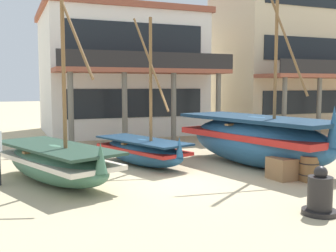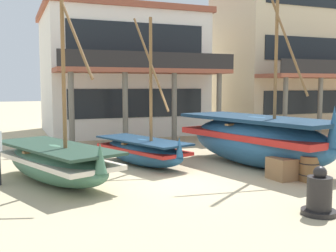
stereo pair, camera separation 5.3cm
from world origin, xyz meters
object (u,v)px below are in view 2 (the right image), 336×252
(wooden_barrel, at_px, (309,169))
(cargo_crate, at_px, (284,168))
(fishing_boat_centre_large, at_px, (257,139))
(harbor_building_annex, at_px, (283,53))
(capstan_winch, at_px, (319,196))
(fishing_boat_near_left, at_px, (56,162))
(fishing_boat_far_right, at_px, (143,150))
(harbor_building_main, at_px, (120,73))

(wooden_barrel, relative_size, cargo_crate, 0.96)
(fishing_boat_centre_large, height_order, harbor_building_annex, harbor_building_annex)
(capstan_winch, height_order, wooden_barrel, capstan_winch)
(fishing_boat_near_left, xyz_separation_m, fishing_boat_far_right, (2.90, 1.44, -0.09))
(wooden_barrel, height_order, cargo_crate, wooden_barrel)
(harbor_building_main, bearing_deg, capstan_winch, -90.51)
(fishing_boat_near_left, xyz_separation_m, cargo_crate, (5.95, -1.91, -0.28))
(fishing_boat_near_left, relative_size, wooden_barrel, 9.45)
(cargo_crate, xyz_separation_m, harbor_building_main, (-1.16, 13.16, 3.02))
(fishing_boat_far_right, bearing_deg, harbor_building_main, 79.16)
(harbor_building_annex, bearing_deg, fishing_boat_centre_large, -130.42)
(fishing_boat_centre_large, xyz_separation_m, harbor_building_main, (-1.52, 11.31, 2.45))
(fishing_boat_centre_large, xyz_separation_m, harbor_building_annex, (8.79, 10.32, 3.77))
(fishing_boat_centre_large, height_order, capstan_winch, fishing_boat_centre_large)
(fishing_boat_near_left, bearing_deg, cargo_crate, -17.77)
(capstan_winch, xyz_separation_m, harbor_building_annex, (10.45, 14.98, 4.26))
(fishing_boat_centre_large, relative_size, capstan_winch, 7.18)
(cargo_crate, distance_m, harbor_building_main, 13.55)
(wooden_barrel, bearing_deg, fishing_boat_near_left, 159.72)
(fishing_boat_far_right, distance_m, wooden_barrel, 5.19)
(fishing_boat_far_right, relative_size, cargo_crate, 6.57)
(capstan_winch, bearing_deg, harbor_building_main, 89.49)
(fishing_boat_near_left, distance_m, harbor_building_annex, 18.69)
(capstan_winch, bearing_deg, fishing_boat_near_left, 134.50)
(fishing_boat_near_left, height_order, capstan_winch, fishing_boat_near_left)
(fishing_boat_centre_large, xyz_separation_m, capstan_winch, (-1.66, -4.66, -0.49))
(harbor_building_main, bearing_deg, fishing_boat_near_left, -113.03)
(fishing_boat_far_right, bearing_deg, fishing_boat_centre_large, -23.95)
(fishing_boat_far_right, xyz_separation_m, cargo_crate, (3.04, -3.35, -0.19))
(fishing_boat_centre_large, bearing_deg, cargo_crate, -100.87)
(fishing_boat_centre_large, distance_m, harbor_building_annex, 14.07)
(cargo_crate, bearing_deg, harbor_building_annex, 53.06)
(capstan_winch, height_order, harbor_building_annex, harbor_building_annex)
(cargo_crate, bearing_deg, fishing_boat_near_left, 162.23)
(cargo_crate, bearing_deg, capstan_winch, -114.82)
(wooden_barrel, bearing_deg, fishing_boat_centre_large, 93.04)
(wooden_barrel, height_order, harbor_building_main, harbor_building_main)
(fishing_boat_far_right, bearing_deg, capstan_winch, -74.27)
(fishing_boat_far_right, height_order, harbor_building_main, harbor_building_main)
(capstan_winch, xyz_separation_m, cargo_crate, (1.30, 2.82, -0.09))
(wooden_barrel, xyz_separation_m, harbor_building_annex, (8.67, 12.63, 4.30))
(fishing_boat_centre_large, bearing_deg, fishing_boat_near_left, 179.43)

